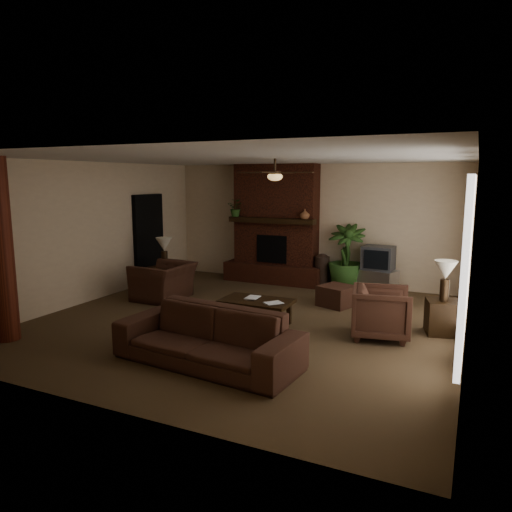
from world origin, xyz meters
The scene contains 23 objects.
room_shell centered at (0.00, 0.00, 1.40)m, with size 7.00×7.00×7.00m.
fireplace centered at (-0.80, 3.22, 1.16)m, with size 2.40×0.70×2.80m.
windows centered at (3.45, 0.20, 1.35)m, with size 0.08×3.65×2.35m.
log_column centered at (-2.95, -2.40, 1.40)m, with size 0.36×0.36×2.80m, color maroon.
doorway centered at (-3.44, 1.80, 1.05)m, with size 0.10×1.00×2.10m, color black.
ceiling_fan centered at (0.40, 0.30, 2.53)m, with size 1.35×1.35×0.37m.
sofa centered at (0.37, -1.93, 0.50)m, with size 2.55×0.74×1.00m, color #472A1E.
armchair_left centered at (-2.23, 0.68, 0.50)m, with size 1.14×0.74×1.00m, color #472A1E.
armchair_right centered at (2.28, 0.14, 0.44)m, with size 0.86×0.80×0.88m, color #472A1E.
coffee_table centered at (0.23, -0.07, 0.37)m, with size 1.20×0.70×0.43m.
ottoman centered at (1.16, 1.67, 0.20)m, with size 0.60×0.60×0.40m, color #472A1E.
tv_stand centered at (1.63, 3.15, 0.25)m, with size 0.85×0.50×0.50m, color #B8B8BB.
tv centered at (1.66, 3.14, 0.76)m, with size 0.69×0.57×0.52m.
floor_vase centered at (0.39, 3.15, 0.43)m, with size 0.34×0.34×0.77m.
floor_plant centered at (0.95, 3.14, 0.41)m, with size 0.82×1.46×0.82m, color #2D5120.
side_table_left centered at (-2.66, 1.24, 0.28)m, with size 0.50×0.50×0.55m, color black.
lamp_left centered at (-2.60, 1.24, 1.00)m, with size 0.38×0.38×0.65m.
side_table_right centered at (3.15, 0.74, 0.28)m, with size 0.50×0.50×0.55m, color black.
lamp_right centered at (3.15, 0.70, 1.00)m, with size 0.43×0.43×0.65m.
mantel_plant centered at (-1.70, 2.93, 1.72)m, with size 0.38×0.42×0.33m, color #2D5120.
mantel_vase centered at (0.03, 2.94, 1.67)m, with size 0.22×0.23×0.22m, color #935C3B.
book_a centered at (0.02, -0.02, 0.57)m, with size 0.22×0.03×0.29m, color #999999.
book_b centered at (0.51, -0.12, 0.58)m, with size 0.21×0.02×0.29m, color #999999.
Camera 1 is at (3.53, -7.18, 2.48)m, focal length 33.26 mm.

